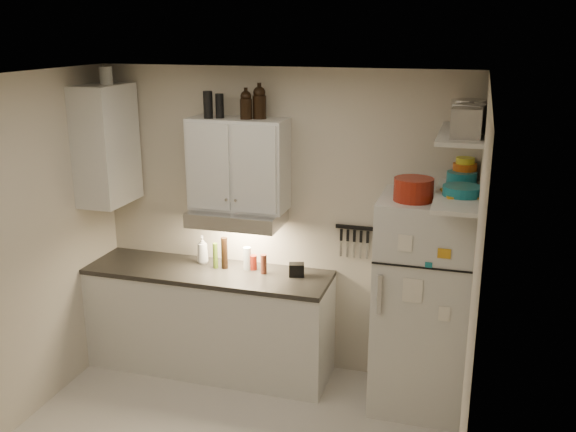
# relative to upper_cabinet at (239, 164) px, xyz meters

# --- Properties ---
(ceiling) EXTENTS (3.20, 3.00, 0.02)m
(ceiling) POSITION_rel_upper_cabinet_xyz_m (0.30, -1.33, 0.78)
(ceiling) COLOR white
(ceiling) RESTS_ON ground
(back_wall) EXTENTS (3.20, 0.02, 2.60)m
(back_wall) POSITION_rel_upper_cabinet_xyz_m (0.30, 0.18, -0.53)
(back_wall) COLOR #BFB5A3
(back_wall) RESTS_ON ground
(right_wall) EXTENTS (0.02, 3.00, 2.60)m
(right_wall) POSITION_rel_upper_cabinet_xyz_m (1.91, -1.33, -0.53)
(right_wall) COLOR #BFB5A3
(right_wall) RESTS_ON ground
(base_cabinet) EXTENTS (2.10, 0.60, 0.88)m
(base_cabinet) POSITION_rel_upper_cabinet_xyz_m (-0.25, -0.14, -1.39)
(base_cabinet) COLOR silver
(base_cabinet) RESTS_ON floor
(countertop) EXTENTS (2.10, 0.62, 0.04)m
(countertop) POSITION_rel_upper_cabinet_xyz_m (-0.25, -0.14, -0.93)
(countertop) COLOR #262421
(countertop) RESTS_ON base_cabinet
(upper_cabinet) EXTENTS (0.80, 0.33, 0.75)m
(upper_cabinet) POSITION_rel_upper_cabinet_xyz_m (0.00, 0.00, 0.00)
(upper_cabinet) COLOR silver
(upper_cabinet) RESTS_ON back_wall
(side_cabinet) EXTENTS (0.33, 0.55, 1.00)m
(side_cabinet) POSITION_rel_upper_cabinet_xyz_m (-1.14, -0.14, 0.12)
(side_cabinet) COLOR silver
(side_cabinet) RESTS_ON left_wall
(range_hood) EXTENTS (0.76, 0.46, 0.12)m
(range_hood) POSITION_rel_upper_cabinet_xyz_m (0.00, -0.06, -0.44)
(range_hood) COLOR silver
(range_hood) RESTS_ON back_wall
(fridge) EXTENTS (0.70, 0.68, 1.70)m
(fridge) POSITION_rel_upper_cabinet_xyz_m (1.55, -0.18, -0.98)
(fridge) COLOR silver
(fridge) RESTS_ON floor
(shelf_hi) EXTENTS (0.30, 0.95, 0.03)m
(shelf_hi) POSITION_rel_upper_cabinet_xyz_m (1.75, -0.31, 0.38)
(shelf_hi) COLOR silver
(shelf_hi) RESTS_ON right_wall
(shelf_lo) EXTENTS (0.30, 0.95, 0.03)m
(shelf_lo) POSITION_rel_upper_cabinet_xyz_m (1.75, -0.31, -0.07)
(shelf_lo) COLOR silver
(shelf_lo) RESTS_ON right_wall
(knife_strip) EXTENTS (0.42, 0.02, 0.03)m
(knife_strip) POSITION_rel_upper_cabinet_xyz_m (1.00, 0.15, -0.51)
(knife_strip) COLOR black
(knife_strip) RESTS_ON back_wall
(dutch_oven) EXTENTS (0.30, 0.30, 0.17)m
(dutch_oven) POSITION_rel_upper_cabinet_xyz_m (1.45, -0.29, -0.04)
(dutch_oven) COLOR maroon
(dutch_oven) RESTS_ON fridge
(book_stack) EXTENTS (0.27, 0.31, 0.09)m
(book_stack) POSITION_rel_upper_cabinet_xyz_m (1.76, -0.32, -0.08)
(book_stack) COLOR orange
(book_stack) RESTS_ON fridge
(spice_jar) EXTENTS (0.05, 0.05, 0.09)m
(spice_jar) POSITION_rel_upper_cabinet_xyz_m (1.65, -0.21, -0.08)
(spice_jar) COLOR silver
(spice_jar) RESTS_ON fridge
(stock_pot) EXTENTS (0.31, 0.31, 0.18)m
(stock_pot) POSITION_rel_upper_cabinet_xyz_m (1.78, 0.04, 0.48)
(stock_pot) COLOR silver
(stock_pot) RESTS_ON shelf_hi
(tin_a) EXTENTS (0.25, 0.24, 0.19)m
(tin_a) POSITION_rel_upper_cabinet_xyz_m (1.80, -0.35, 0.49)
(tin_a) COLOR #AAAAAD
(tin_a) RESTS_ON shelf_hi
(tin_b) EXTENTS (0.19, 0.19, 0.19)m
(tin_b) POSITION_rel_upper_cabinet_xyz_m (1.78, -0.57, 0.49)
(tin_b) COLOR #AAAAAD
(tin_b) RESTS_ON shelf_hi
(bowl_teal) EXTENTS (0.22, 0.22, 0.09)m
(bowl_teal) POSITION_rel_upper_cabinet_xyz_m (1.77, 0.03, -0.01)
(bowl_teal) COLOR #166D79
(bowl_teal) RESTS_ON shelf_lo
(bowl_orange) EXTENTS (0.18, 0.18, 0.05)m
(bowl_orange) POSITION_rel_upper_cabinet_xyz_m (1.78, 0.09, 0.07)
(bowl_orange) COLOR #BE5011
(bowl_orange) RESTS_ON bowl_teal
(bowl_yellow) EXTENTS (0.14, 0.14, 0.04)m
(bowl_yellow) POSITION_rel_upper_cabinet_xyz_m (1.78, 0.09, 0.11)
(bowl_yellow) COLOR gold
(bowl_yellow) RESTS_ON bowl_orange
(plates) EXTENTS (0.34, 0.34, 0.07)m
(plates) POSITION_rel_upper_cabinet_xyz_m (1.78, -0.34, -0.02)
(plates) COLOR #166D79
(plates) RESTS_ON shelf_lo
(growler_a) EXTENTS (0.13, 0.13, 0.23)m
(growler_a) POSITION_rel_upper_cabinet_xyz_m (0.09, -0.04, 0.49)
(growler_a) COLOR black
(growler_a) RESTS_ON upper_cabinet
(growler_b) EXTENTS (0.15, 0.15, 0.26)m
(growler_b) POSITION_rel_upper_cabinet_xyz_m (0.18, 0.02, 0.51)
(growler_b) COLOR black
(growler_b) RESTS_ON upper_cabinet
(thermos_a) EXTENTS (0.09, 0.09, 0.19)m
(thermos_a) POSITION_rel_upper_cabinet_xyz_m (-0.14, -0.04, 0.47)
(thermos_a) COLOR black
(thermos_a) RESTS_ON upper_cabinet
(thermos_b) EXTENTS (0.09, 0.09, 0.22)m
(thermos_b) POSITION_rel_upper_cabinet_xyz_m (-0.22, -0.08, 0.48)
(thermos_b) COLOR black
(thermos_b) RESTS_ON upper_cabinet
(side_jar) EXTENTS (0.11, 0.11, 0.14)m
(side_jar) POSITION_rel_upper_cabinet_xyz_m (-1.10, -0.12, 0.70)
(side_jar) COLOR silver
(side_jar) RESTS_ON side_cabinet
(soap_bottle) EXTENTS (0.14, 0.14, 0.28)m
(soap_bottle) POSITION_rel_upper_cabinet_xyz_m (-0.36, 0.01, -0.77)
(soap_bottle) COLOR silver
(soap_bottle) RESTS_ON countertop
(pepper_mill) EXTENTS (0.06, 0.06, 0.17)m
(pepper_mill) POSITION_rel_upper_cabinet_xyz_m (0.23, -0.07, -0.82)
(pepper_mill) COLOR #612B1D
(pepper_mill) RESTS_ON countertop
(oil_bottle) EXTENTS (0.06, 0.06, 0.22)m
(oil_bottle) POSITION_rel_upper_cabinet_xyz_m (-0.20, -0.07, -0.79)
(oil_bottle) COLOR #486519
(oil_bottle) RESTS_ON countertop
(vinegar_bottle) EXTENTS (0.08, 0.08, 0.27)m
(vinegar_bottle) POSITION_rel_upper_cabinet_xyz_m (-0.13, -0.05, -0.77)
(vinegar_bottle) COLOR black
(vinegar_bottle) RESTS_ON countertop
(clear_bottle) EXTENTS (0.08, 0.08, 0.20)m
(clear_bottle) POSITION_rel_upper_cabinet_xyz_m (0.07, -0.02, -0.81)
(clear_bottle) COLOR silver
(clear_bottle) RESTS_ON countertop
(red_jar) EXTENTS (0.08, 0.08, 0.13)m
(red_jar) POSITION_rel_upper_cabinet_xyz_m (0.12, -0.01, -0.84)
(red_jar) COLOR maroon
(red_jar) RESTS_ON countertop
(caddy) EXTENTS (0.14, 0.12, 0.11)m
(caddy) POSITION_rel_upper_cabinet_xyz_m (0.51, -0.05, -0.85)
(caddy) COLOR black
(caddy) RESTS_ON countertop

